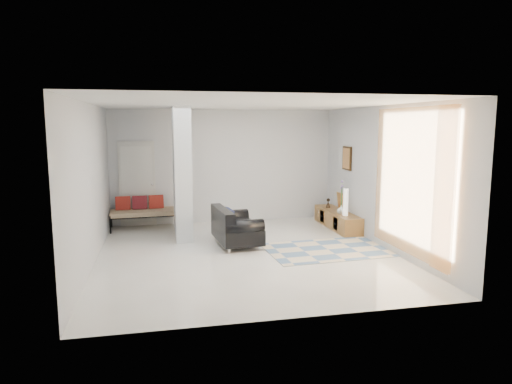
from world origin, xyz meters
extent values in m
plane|color=beige|center=(0.00, 0.00, 0.00)|extent=(6.00, 6.00, 0.00)
plane|color=white|center=(0.00, 0.00, 2.80)|extent=(6.00, 6.00, 0.00)
plane|color=silver|center=(0.00, 3.00, 1.40)|extent=(6.00, 0.00, 6.00)
plane|color=silver|center=(0.00, -3.00, 1.40)|extent=(6.00, 0.00, 6.00)
plane|color=silver|center=(-2.75, 0.00, 1.40)|extent=(0.00, 6.00, 6.00)
plane|color=silver|center=(2.75, 0.00, 1.40)|extent=(0.00, 6.00, 6.00)
cube|color=silver|center=(-1.10, 1.60, 1.40)|extent=(0.35, 1.20, 2.80)
cube|color=beige|center=(-2.10, 2.96, 1.02)|extent=(0.85, 0.06, 2.04)
plane|color=#FFA243|center=(2.67, -1.15, 1.45)|extent=(0.00, 2.55, 2.55)
cube|color=#36210E|center=(2.72, 1.70, 1.65)|extent=(0.04, 0.45, 0.55)
cube|color=brown|center=(2.52, 1.70, 0.20)|extent=(0.45, 1.95, 0.40)
cube|color=#36210E|center=(2.30, 1.27, 0.20)|extent=(0.02, 0.26, 0.28)
cube|color=#36210E|center=(2.30, 2.13, 0.20)|extent=(0.02, 0.26, 0.28)
cube|color=gold|center=(2.70, 1.97, 0.60)|extent=(0.09, 0.32, 0.40)
cube|color=silver|center=(2.42, 1.27, 0.46)|extent=(0.04, 0.10, 0.12)
cylinder|color=silver|center=(-0.31, 0.13, 0.05)|extent=(0.05, 0.05, 0.10)
cylinder|color=silver|center=(-0.41, 1.22, 0.05)|extent=(0.05, 0.05, 0.10)
cylinder|color=silver|center=(0.28, 0.19, 0.05)|extent=(0.05, 0.05, 0.10)
cylinder|color=silver|center=(0.18, 1.27, 0.05)|extent=(0.05, 0.05, 0.10)
cube|color=black|center=(-0.07, 0.70, 0.25)|extent=(0.92, 1.40, 0.30)
cube|color=black|center=(-0.36, 0.68, 0.58)|extent=(0.32, 1.34, 0.36)
cylinder|color=black|center=(-0.02, 0.16, 0.48)|extent=(0.78, 0.35, 0.28)
cylinder|color=black|center=(-0.12, 1.25, 0.48)|extent=(0.78, 0.35, 0.28)
cube|color=black|center=(-0.24, 0.69, 0.60)|extent=(0.18, 0.50, 0.31)
cylinder|color=black|center=(-2.69, 2.22, 0.20)|extent=(0.04, 0.04, 0.40)
cylinder|color=black|center=(-1.07, 2.32, 0.20)|extent=(0.04, 0.04, 0.40)
cylinder|color=black|center=(-2.73, 2.88, 0.20)|extent=(0.04, 0.04, 0.40)
cylinder|color=black|center=(-1.11, 2.98, 0.20)|extent=(0.04, 0.04, 0.40)
cube|color=tan|center=(-1.90, 2.60, 0.38)|extent=(1.68, 0.79, 0.12)
cube|color=maroon|center=(-2.43, 2.72, 0.60)|extent=(0.35, 0.19, 0.33)
cube|color=maroon|center=(-2.05, 2.74, 0.60)|extent=(0.35, 0.19, 0.33)
cube|color=maroon|center=(-1.67, 2.76, 0.60)|extent=(0.35, 0.19, 0.33)
cube|color=beige|center=(1.60, -0.09, 0.01)|extent=(2.46, 1.72, 0.01)
cylinder|color=white|center=(2.50, 1.20, 0.70)|extent=(0.11, 0.11, 0.60)
imported|color=silver|center=(2.47, 1.36, 0.50)|extent=(0.21, 0.21, 0.21)
camera|label=1|loc=(-1.59, -8.25, 2.43)|focal=32.00mm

